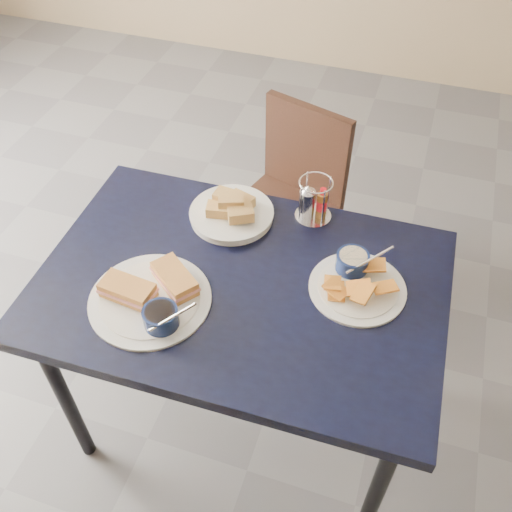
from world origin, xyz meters
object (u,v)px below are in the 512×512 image
(sandwich_plate, at_px, (152,296))
(plantain_plate, at_px, (355,278))
(condiment_caddy, at_px, (313,202))
(chair_far, at_px, (288,187))
(dining_table, at_px, (241,299))
(bread_basket, at_px, (232,211))

(sandwich_plate, xyz_separation_m, plantain_plate, (0.49, 0.23, -0.00))
(sandwich_plate, height_order, condiment_caddy, condiment_caddy)
(condiment_caddy, bearing_deg, sandwich_plate, -124.63)
(chair_far, xyz_separation_m, sandwich_plate, (-0.12, -0.91, 0.33))
(dining_table, height_order, condiment_caddy, condiment_caddy)
(dining_table, bearing_deg, condiment_caddy, 69.66)
(plantain_plate, distance_m, bread_basket, 0.43)
(chair_far, xyz_separation_m, condiment_caddy, (0.19, -0.46, 0.36))
(dining_table, bearing_deg, plantain_plate, 17.20)
(condiment_caddy, bearing_deg, dining_table, -110.34)
(chair_far, bearing_deg, bread_basket, -93.64)
(plantain_plate, xyz_separation_m, condiment_caddy, (-0.18, 0.22, 0.04))
(dining_table, distance_m, condiment_caddy, 0.36)
(dining_table, bearing_deg, chair_far, 95.57)
(sandwich_plate, bearing_deg, dining_table, 35.08)
(plantain_plate, bearing_deg, condiment_caddy, 128.37)
(chair_far, bearing_deg, condiment_caddy, -67.32)
(plantain_plate, relative_size, condiment_caddy, 1.92)
(plantain_plate, height_order, condiment_caddy, condiment_caddy)
(condiment_caddy, bearing_deg, bread_basket, -160.24)
(plantain_plate, bearing_deg, chair_far, 118.38)
(chair_far, relative_size, plantain_plate, 2.99)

